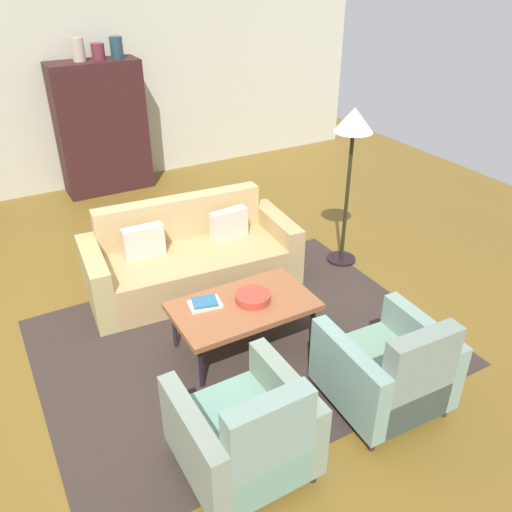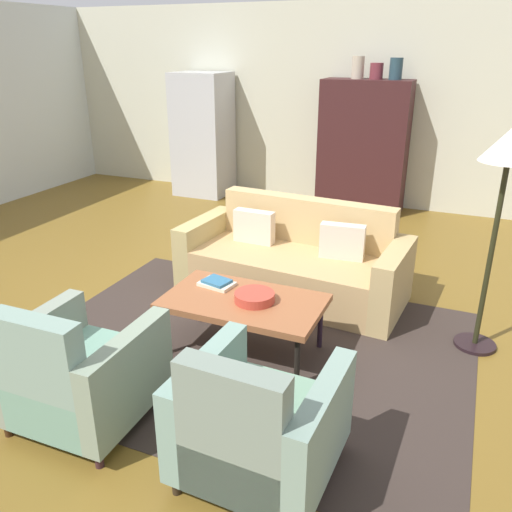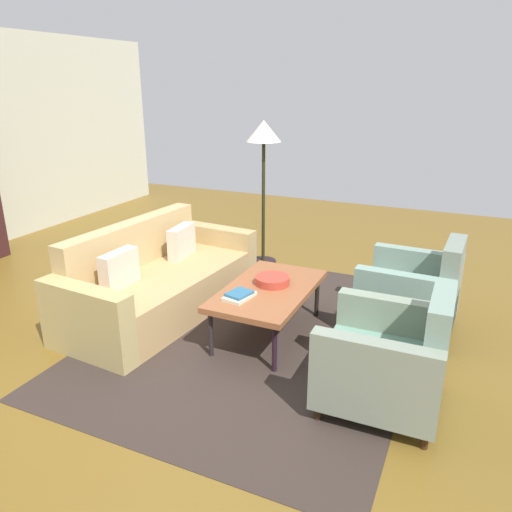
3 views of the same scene
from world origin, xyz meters
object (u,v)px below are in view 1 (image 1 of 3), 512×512
Objects in this scene: armchair_left at (247,436)px; couch at (190,258)px; coffee_table at (243,307)px; book_stack at (205,303)px; armchair_right at (390,373)px; vase_tall at (78,50)px; floor_lamp at (353,135)px; fruit_bowl at (253,297)px; cabinet at (102,128)px; vase_small at (116,47)px; vase_round at (98,51)px.

couch is at bearing 74.83° from armchair_left.
book_stack is (-0.29, 0.13, 0.06)m from coffee_table.
armchair_left is at bearing -177.82° from armchair_right.
vase_tall is at bearing 88.30° from book_stack.
fruit_bowl is at bearing -153.73° from floor_lamp.
armchair_right is 0.51× the size of floor_lamp.
armchair_left is 3.18m from floor_lamp.
fruit_bowl is 4.17m from cabinet.
fruit_bowl is (0.09, 0.00, 0.07)m from coffee_table.
armchair_right is 5.38m from cabinet.
coffee_table is 1.31m from armchair_right.
vase_small is 3.66m from floor_lamp.
couch is 7.39× the size of book_stack.
armchair_right reaches higher than coffee_table.
couch is at bearing -86.48° from vase_tall.
armchair_left is at bearing -96.17° from cabinet.
coffee_table is 0.67× the size of cabinet.
cabinet is (0.57, 5.31, 0.56)m from armchair_left.
vase_tall is 0.25m from vase_round.
armchair_left is at bearing -117.19° from coffee_table.
armchair_right is at bearing -84.38° from vase_round.
vase_tall reaches higher than coffee_table.
vase_round is at bearing 82.04° from armchair_left.
book_stack is at bearing -161.84° from floor_lamp.
cabinet is 1.06m from vase_tall.
fruit_bowl is 1.05× the size of vase_tall.
couch is 1.80× the size of coffee_table.
armchair_left reaches higher than coffee_table.
floor_lamp is (1.67, 0.78, 1.03)m from coffee_table.
coffee_table is at bearing 119.31° from armchair_right.
book_stack is 0.16× the size of cabinet.
couch is at bearing 94.06° from fruit_bowl.
vase_small is (0.32, 4.14, 1.53)m from coffee_table.
couch is 3.40m from vase_small.
floor_lamp is at bearing -68.24° from vase_small.
vase_tall is at bearing -178.19° from cabinet.
cabinet is (-0.12, 4.15, 0.42)m from fruit_bowl.
cabinet is at bearing 1.81° from vase_tall.
book_stack is at bearing -91.70° from vase_tall.
vase_tall reaches higher than vase_round.
armchair_left is 0.51× the size of floor_lamp.
vase_tall is at bearing 93.67° from fruit_bowl.
vase_round is at bearing 115.34° from floor_lamp.
vase_round is (0.07, 4.14, 1.49)m from coffee_table.
vase_small reaches higher than floor_lamp.
vase_tall reaches higher than cabinet.
fruit_bowl is (-0.51, 1.17, 0.14)m from armchair_right.
couch is 1.21m from fruit_bowl.
fruit_bowl reaches higher than coffee_table.
vase_small reaches higher than armchair_right.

